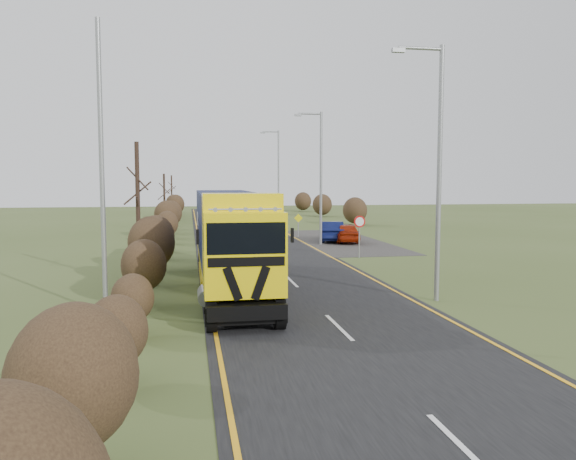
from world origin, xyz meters
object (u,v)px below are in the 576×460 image
(car_red_hatchback, at_px, (345,233))
(car_blue_sedan, at_px, (332,231))
(lorry, at_px, (229,233))
(speed_sign, at_px, (359,228))
(streetlight_near, at_px, (436,162))

(car_red_hatchback, height_order, car_blue_sedan, car_blue_sedan)
(lorry, height_order, car_blue_sedan, lorry)
(car_red_hatchback, bearing_deg, speed_sign, 86.01)
(lorry, xyz_separation_m, streetlight_near, (7.28, -3.64, 2.82))
(car_blue_sedan, distance_m, streetlight_near, 21.12)
(streetlight_near, height_order, speed_sign, streetlight_near)
(car_red_hatchback, bearing_deg, lorry, 65.70)
(streetlight_near, relative_size, speed_sign, 3.80)
(speed_sign, bearing_deg, lorry, -135.06)
(speed_sign, bearing_deg, car_red_hatchback, 79.69)
(car_blue_sedan, relative_size, speed_sign, 1.82)
(car_blue_sedan, bearing_deg, car_red_hatchback, 142.63)
(lorry, height_order, streetlight_near, streetlight_near)
(car_blue_sedan, bearing_deg, speed_sign, 98.33)
(lorry, relative_size, streetlight_near, 1.57)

